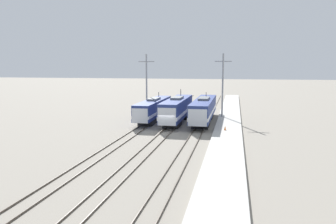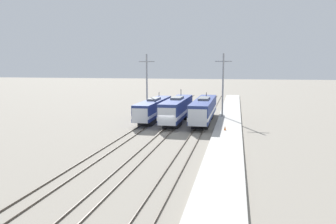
{
  "view_description": "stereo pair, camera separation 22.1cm",
  "coord_description": "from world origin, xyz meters",
  "px_view_note": "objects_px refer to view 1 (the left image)",
  "views": [
    {
      "loc": [
        9.64,
        -46.66,
        9.57
      ],
      "look_at": [
        -0.61,
        3.25,
        2.41
      ],
      "focal_mm": 35.0,
      "sensor_mm": 36.0,
      "label": 1
    },
    {
      "loc": [
        9.86,
        -46.61,
        9.57
      ],
      "look_at": [
        -0.61,
        3.25,
        2.41
      ],
      "focal_mm": 35.0,
      "sensor_mm": 36.0,
      "label": 2
    }
  ],
  "objects_px": {
    "locomotive_far_right": "(203,110)",
    "traffic_cone": "(225,128)",
    "locomotive_center": "(177,110)",
    "catenary_tower_left": "(147,84)",
    "catenary_tower_right": "(223,85)",
    "locomotive_far_left": "(153,109)"
  },
  "relations": [
    {
      "from": "locomotive_far_right",
      "to": "traffic_cone",
      "type": "height_order",
      "value": "locomotive_far_right"
    },
    {
      "from": "locomotive_far_right",
      "to": "traffic_cone",
      "type": "bearing_deg",
      "value": -64.16
    },
    {
      "from": "locomotive_center",
      "to": "catenary_tower_left",
      "type": "relative_size",
      "value": 1.47
    },
    {
      "from": "locomotive_center",
      "to": "catenary_tower_left",
      "type": "distance_m",
      "value": 10.21
    },
    {
      "from": "catenary_tower_right",
      "to": "locomotive_center",
      "type": "bearing_deg",
      "value": -139.49
    },
    {
      "from": "catenary_tower_left",
      "to": "catenary_tower_right",
      "type": "distance_m",
      "value": 14.36
    },
    {
      "from": "locomotive_far_left",
      "to": "catenary_tower_right",
      "type": "relative_size",
      "value": 1.49
    },
    {
      "from": "catenary_tower_right",
      "to": "traffic_cone",
      "type": "distance_m",
      "value": 14.3
    },
    {
      "from": "locomotive_center",
      "to": "catenary_tower_right",
      "type": "height_order",
      "value": "catenary_tower_right"
    },
    {
      "from": "locomotive_far_left",
      "to": "locomotive_center",
      "type": "xyz_separation_m",
      "value": [
        4.44,
        -1.39,
        0.2
      ]
    },
    {
      "from": "traffic_cone",
      "to": "catenary_tower_right",
      "type": "bearing_deg",
      "value": 94.25
    },
    {
      "from": "locomotive_center",
      "to": "traffic_cone",
      "type": "height_order",
      "value": "locomotive_center"
    },
    {
      "from": "locomotive_far_left",
      "to": "locomotive_far_right",
      "type": "bearing_deg",
      "value": -0.57
    },
    {
      "from": "catenary_tower_left",
      "to": "locomotive_far_right",
      "type": "bearing_deg",
      "value": -23.77
    },
    {
      "from": "locomotive_far_right",
      "to": "traffic_cone",
      "type": "distance_m",
      "value": 9.15
    },
    {
      "from": "catenary_tower_left",
      "to": "traffic_cone",
      "type": "xyz_separation_m",
      "value": [
        15.34,
        -13.15,
        -5.54
      ]
    },
    {
      "from": "locomotive_far_right",
      "to": "catenary_tower_right",
      "type": "distance_m",
      "value": 7.1
    },
    {
      "from": "locomotive_far_right",
      "to": "locomotive_far_left",
      "type": "bearing_deg",
      "value": 179.43
    },
    {
      "from": "locomotive_center",
      "to": "locomotive_far_left",
      "type": "bearing_deg",
      "value": 162.62
    },
    {
      "from": "locomotive_far_left",
      "to": "catenary_tower_left",
      "type": "xyz_separation_m",
      "value": [
        -2.52,
        4.93,
        4.18
      ]
    },
    {
      "from": "locomotive_center",
      "to": "locomotive_far_right",
      "type": "bearing_deg",
      "value": 16.33
    },
    {
      "from": "catenary_tower_left",
      "to": "traffic_cone",
      "type": "height_order",
      "value": "catenary_tower_left"
    }
  ]
}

